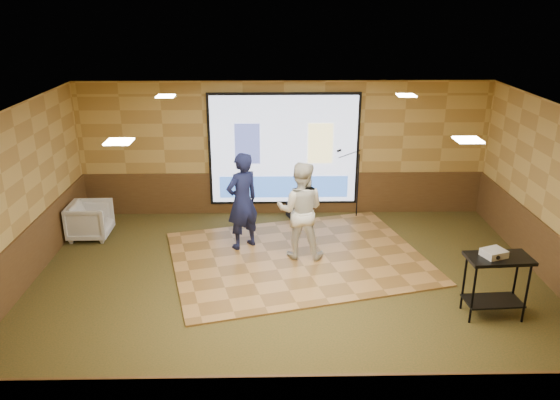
{
  "coord_description": "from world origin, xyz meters",
  "views": [
    {
      "loc": [
        -0.32,
        -8.18,
        4.68
      ],
      "look_at": [
        -0.14,
        0.83,
        1.3
      ],
      "focal_mm": 35.0,
      "sensor_mm": 36.0,
      "label": 1
    }
  ],
  "objects_px": {
    "banquet_chair": "(90,220)",
    "player_right": "(300,210)",
    "av_table": "(497,274)",
    "mic_stand": "(355,196)",
    "projector_screen": "(284,151)",
    "duffel_bag": "(299,210)",
    "player_left": "(242,201)",
    "dance_floor": "(298,258)",
    "projector": "(494,253)"
  },
  "relations": [
    {
      "from": "player_left",
      "to": "projector",
      "type": "relative_size",
      "value": 5.82
    },
    {
      "from": "projector_screen",
      "to": "duffel_bag",
      "type": "height_order",
      "value": "projector_screen"
    },
    {
      "from": "projector_screen",
      "to": "projector",
      "type": "height_order",
      "value": "projector_screen"
    },
    {
      "from": "projector_screen",
      "to": "player_left",
      "type": "distance_m",
      "value": 2.07
    },
    {
      "from": "banquet_chair",
      "to": "duffel_bag",
      "type": "distance_m",
      "value": 4.47
    },
    {
      "from": "player_right",
      "to": "projector",
      "type": "relative_size",
      "value": 5.63
    },
    {
      "from": "player_left",
      "to": "duffel_bag",
      "type": "xyz_separation_m",
      "value": [
        1.18,
        1.64,
        -0.84
      ]
    },
    {
      "from": "banquet_chair",
      "to": "player_right",
      "type": "bearing_deg",
      "value": -104.04
    },
    {
      "from": "av_table",
      "to": "duffel_bag",
      "type": "height_order",
      "value": "av_table"
    },
    {
      "from": "player_left",
      "to": "player_right",
      "type": "bearing_deg",
      "value": 121.33
    },
    {
      "from": "projector_screen",
      "to": "av_table",
      "type": "bearing_deg",
      "value": -54.19
    },
    {
      "from": "duffel_bag",
      "to": "banquet_chair",
      "type": "bearing_deg",
      "value": -166.33
    },
    {
      "from": "player_right",
      "to": "av_table",
      "type": "distance_m",
      "value": 3.55
    },
    {
      "from": "projector",
      "to": "mic_stand",
      "type": "height_order",
      "value": "mic_stand"
    },
    {
      "from": "player_left",
      "to": "mic_stand",
      "type": "distance_m",
      "value": 2.92
    },
    {
      "from": "av_table",
      "to": "dance_floor",
      "type": "bearing_deg",
      "value": 145.25
    },
    {
      "from": "duffel_bag",
      "to": "projector_screen",
      "type": "bearing_deg",
      "value": 151.07
    },
    {
      "from": "player_left",
      "to": "mic_stand",
      "type": "relative_size",
      "value": 1.2
    },
    {
      "from": "dance_floor",
      "to": "player_left",
      "type": "bearing_deg",
      "value": 155.54
    },
    {
      "from": "dance_floor",
      "to": "duffel_bag",
      "type": "height_order",
      "value": "duffel_bag"
    },
    {
      "from": "projector_screen",
      "to": "player_left",
      "type": "relative_size",
      "value": 1.73
    },
    {
      "from": "banquet_chair",
      "to": "av_table",
      "type": "bearing_deg",
      "value": -114.1
    },
    {
      "from": "dance_floor",
      "to": "player_left",
      "type": "distance_m",
      "value": 1.51
    },
    {
      "from": "av_table",
      "to": "duffel_bag",
      "type": "xyz_separation_m",
      "value": [
        -2.78,
        4.14,
        -0.56
      ]
    },
    {
      "from": "projector_screen",
      "to": "duffel_bag",
      "type": "distance_m",
      "value": 1.37
    },
    {
      "from": "banquet_chair",
      "to": "duffel_bag",
      "type": "xyz_separation_m",
      "value": [
        4.34,
        1.05,
        -0.22
      ]
    },
    {
      "from": "projector_screen",
      "to": "av_table",
      "type": "relative_size",
      "value": 3.29
    },
    {
      "from": "mic_stand",
      "to": "player_right",
      "type": "bearing_deg",
      "value": -145.9
    },
    {
      "from": "av_table",
      "to": "banquet_chair",
      "type": "relative_size",
      "value": 1.24
    },
    {
      "from": "banquet_chair",
      "to": "duffel_bag",
      "type": "bearing_deg",
      "value": -77.01
    },
    {
      "from": "av_table",
      "to": "mic_stand",
      "type": "distance_m",
      "value": 4.35
    },
    {
      "from": "dance_floor",
      "to": "player_left",
      "type": "height_order",
      "value": "player_left"
    },
    {
      "from": "projector_screen",
      "to": "player_right",
      "type": "bearing_deg",
      "value": -83.68
    },
    {
      "from": "player_right",
      "to": "banquet_chair",
      "type": "relative_size",
      "value": 2.27
    },
    {
      "from": "mic_stand",
      "to": "duffel_bag",
      "type": "xyz_separation_m",
      "value": [
        -1.24,
        0.08,
        -0.34
      ]
    },
    {
      "from": "dance_floor",
      "to": "mic_stand",
      "type": "bearing_deg",
      "value": 56.22
    },
    {
      "from": "player_left",
      "to": "av_table",
      "type": "height_order",
      "value": "player_left"
    },
    {
      "from": "dance_floor",
      "to": "player_right",
      "type": "height_order",
      "value": "player_right"
    },
    {
      "from": "av_table",
      "to": "banquet_chair",
      "type": "distance_m",
      "value": 7.77
    },
    {
      "from": "player_left",
      "to": "duffel_bag",
      "type": "relative_size",
      "value": 3.82
    },
    {
      "from": "av_table",
      "to": "mic_stand",
      "type": "bearing_deg",
      "value": 110.89
    },
    {
      "from": "mic_stand",
      "to": "projector",
      "type": "bearing_deg",
      "value": -92.25
    },
    {
      "from": "projector",
      "to": "banquet_chair",
      "type": "relative_size",
      "value": 0.4
    },
    {
      "from": "projector",
      "to": "projector_screen",
      "type": "bearing_deg",
      "value": 104.32
    },
    {
      "from": "mic_stand",
      "to": "banquet_chair",
      "type": "bearing_deg",
      "value": 167.73
    },
    {
      "from": "banquet_chair",
      "to": "projector_screen",
      "type": "bearing_deg",
      "value": -73.43
    },
    {
      "from": "av_table",
      "to": "banquet_chair",
      "type": "xyz_separation_m",
      "value": [
        -7.12,
        3.09,
        -0.34
      ]
    },
    {
      "from": "player_right",
      "to": "dance_floor",
      "type": "bearing_deg",
      "value": 62.56
    },
    {
      "from": "av_table",
      "to": "projector",
      "type": "height_order",
      "value": "projector"
    },
    {
      "from": "av_table",
      "to": "projector_screen",
      "type": "bearing_deg",
      "value": 125.81
    }
  ]
}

